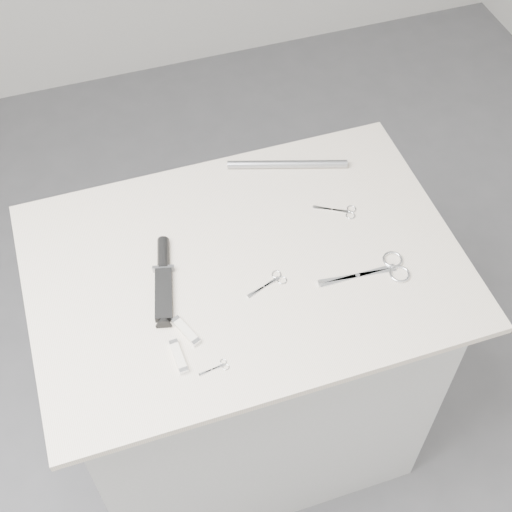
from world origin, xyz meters
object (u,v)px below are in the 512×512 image
object	(u,v)px
large_shears	(382,270)
pocket_knife_a	(179,357)
metal_rail	(287,164)
plinth	(247,364)
embroidery_scissors_b	(342,211)
sheathed_knife	(163,275)
pocket_knife_b	(186,331)
embroidery_scissors_a	(272,282)
tiny_scissors	(218,367)

from	to	relation	value
large_shears	pocket_knife_a	size ratio (longest dim) A/B	2.59
pocket_knife_a	metal_rail	bearing A→B (deg)	-44.40
plinth	metal_rail	size ratio (longest dim) A/B	2.91
large_shears	embroidery_scissors_b	distance (m)	0.20
plinth	large_shears	size ratio (longest dim) A/B	4.25
embroidery_scissors_b	sheathed_knife	distance (m)	0.47
embroidery_scissors_b	metal_rail	world-z (taller)	metal_rail
sheathed_knife	pocket_knife_b	world-z (taller)	sheathed_knife
large_shears	plinth	bearing A→B (deg)	161.24
sheathed_knife	pocket_knife_a	bearing A→B (deg)	-171.93
large_shears	pocket_knife_b	world-z (taller)	pocket_knife_b
embroidery_scissors_a	plinth	bearing A→B (deg)	101.29
embroidery_scissors_b	pocket_knife_a	bearing A→B (deg)	-121.24
plinth	pocket_knife_b	xyz separation A→B (m)	(-0.18, -0.14, 0.48)
metal_rail	embroidery_scissors_b	bearing A→B (deg)	-67.86
tiny_scissors	metal_rail	xyz separation A→B (m)	(0.34, 0.51, 0.01)
embroidery_scissors_b	metal_rail	xyz separation A→B (m)	(-0.08, 0.19, 0.01)
sheathed_knife	metal_rail	bearing A→B (deg)	-44.19
embroidery_scissors_a	tiny_scissors	world-z (taller)	same
plinth	embroidery_scissors_a	distance (m)	0.48
plinth	large_shears	distance (m)	0.57
large_shears	embroidery_scissors_a	distance (m)	0.26
sheathed_knife	metal_rail	xyz separation A→B (m)	(0.39, 0.25, 0.00)
plinth	pocket_knife_b	world-z (taller)	pocket_knife_b
large_shears	metal_rail	distance (m)	0.40
large_shears	tiny_scissors	xyz separation A→B (m)	(-0.43, -0.12, -0.00)
plinth	metal_rail	bearing A→B (deg)	53.00
tiny_scissors	pocket_knife_b	world-z (taller)	pocket_knife_b
embroidery_scissors_a	sheathed_knife	xyz separation A→B (m)	(-0.23, 0.09, 0.01)
large_shears	sheathed_knife	bearing A→B (deg)	167.38
sheathed_knife	pocket_knife_a	xyz separation A→B (m)	(-0.02, -0.21, -0.00)
plinth	pocket_knife_b	distance (m)	0.53
large_shears	embroidery_scissors_b	world-z (taller)	large_shears
large_shears	pocket_knife_a	bearing A→B (deg)	-168.04
large_shears	pocket_knife_b	distance (m)	0.47
pocket_knife_b	plinth	bearing A→B (deg)	-73.79
large_shears	embroidery_scissors_a	world-z (taller)	large_shears
pocket_knife_a	pocket_knife_b	distance (m)	0.06
embroidery_scissors_b	pocket_knife_b	world-z (taller)	pocket_knife_b
sheathed_knife	pocket_knife_a	size ratio (longest dim) A/B	2.79
tiny_scissors	metal_rail	distance (m)	0.61
plinth	pocket_knife_a	world-z (taller)	pocket_knife_a
embroidery_scissors_b	pocket_knife_b	bearing A→B (deg)	-125.11
sheathed_knife	pocket_knife_b	size ratio (longest dim) A/B	2.72
embroidery_scissors_b	metal_rail	distance (m)	0.20
plinth	pocket_knife_a	xyz separation A→B (m)	(-0.21, -0.20, 0.47)
embroidery_scissors_a	sheathed_knife	size ratio (longest dim) A/B	0.44
embroidery_scissors_b	pocket_knife_b	xyz separation A→B (m)	(-0.45, -0.22, 0.00)
plinth	tiny_scissors	world-z (taller)	tiny_scissors
tiny_scissors	sheathed_knife	bearing A→B (deg)	93.80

